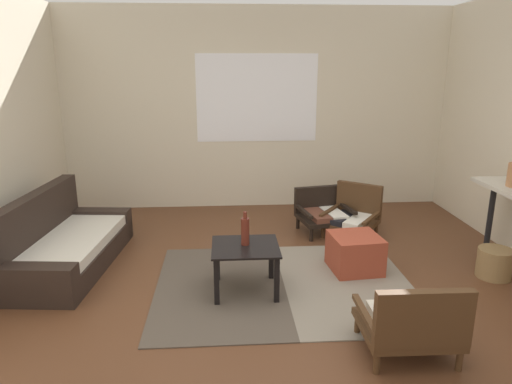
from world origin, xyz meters
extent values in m
plane|color=#56331E|center=(0.00, 0.00, 0.00)|extent=(7.80, 7.80, 0.00)
cube|color=beige|center=(0.00, 3.06, 1.35)|extent=(5.60, 0.12, 2.70)
cube|color=white|center=(0.00, 3.00, 1.51)|extent=(1.63, 0.01, 1.16)
cube|color=#4C4238|center=(-0.51, 0.48, 0.01)|extent=(1.16, 1.81, 0.01)
cube|color=gray|center=(0.65, 0.48, 0.01)|extent=(1.16, 1.81, 0.01)
cube|color=black|center=(-2.00, 1.05, 0.11)|extent=(0.91, 1.77, 0.22)
cube|color=beige|center=(-1.97, 1.05, 0.27)|extent=(0.80, 1.58, 0.10)
cube|color=black|center=(-2.31, 1.08, 0.43)|extent=(0.30, 1.71, 0.63)
cube|color=black|center=(-1.92, 1.81, 0.18)|extent=(0.76, 0.25, 0.35)
cube|color=black|center=(-2.07, 0.29, 0.18)|extent=(0.76, 0.25, 0.35)
cube|color=black|center=(-0.29, 0.41, 0.42)|extent=(0.58, 0.54, 0.02)
cube|color=black|center=(-0.54, 0.64, 0.21)|extent=(0.04, 0.04, 0.41)
cube|color=black|center=(-0.03, 0.64, 0.21)|extent=(0.04, 0.04, 0.41)
cube|color=black|center=(-0.54, 0.18, 0.21)|extent=(0.04, 0.04, 0.41)
cube|color=black|center=(-0.03, 0.18, 0.21)|extent=(0.04, 0.04, 0.41)
cylinder|color=black|center=(1.02, 1.66, 0.08)|extent=(0.04, 0.04, 0.16)
cylinder|color=black|center=(0.52, 1.56, 0.08)|extent=(0.04, 0.04, 0.16)
cylinder|color=black|center=(0.93, 2.09, 0.08)|extent=(0.04, 0.04, 0.16)
cylinder|color=black|center=(0.43, 1.99, 0.08)|extent=(0.04, 0.04, 0.16)
cube|color=black|center=(0.73, 1.83, 0.18)|extent=(0.68, 0.63, 0.05)
cube|color=silver|center=(0.83, 1.83, 0.24)|extent=(0.28, 0.49, 0.06)
cube|color=brown|center=(0.63, 1.79, 0.24)|extent=(0.28, 0.49, 0.06)
cube|color=black|center=(0.68, 2.05, 0.36)|extent=(0.59, 0.18, 0.31)
cube|color=black|center=(1.00, 1.88, 0.30)|extent=(0.14, 0.52, 0.04)
cube|color=black|center=(0.46, 1.77, 0.30)|extent=(0.14, 0.52, 0.04)
cylinder|color=#472D19|center=(0.52, -0.32, 0.07)|extent=(0.04, 0.04, 0.15)
cylinder|color=#472D19|center=(1.08, -0.33, 0.07)|extent=(0.04, 0.04, 0.15)
cylinder|color=#472D19|center=(0.51, -0.79, 0.07)|extent=(0.04, 0.04, 0.15)
cylinder|color=#472D19|center=(1.07, -0.80, 0.07)|extent=(0.04, 0.04, 0.15)
cube|color=#472D19|center=(0.79, -0.56, 0.17)|extent=(0.64, 0.56, 0.05)
cube|color=beige|center=(0.68, -0.54, 0.23)|extent=(0.22, 0.50, 0.06)
cube|color=black|center=(0.91, -0.54, 0.23)|extent=(0.22, 0.50, 0.06)
cube|color=#472D19|center=(0.79, -0.81, 0.39)|extent=(0.64, 0.08, 0.39)
cube|color=#472D19|center=(0.50, -0.56, 0.29)|extent=(0.05, 0.55, 0.04)
cube|color=#472D19|center=(1.09, -0.57, 0.29)|extent=(0.05, 0.55, 0.04)
cylinder|color=#472D19|center=(1.05, 1.37, 0.07)|extent=(0.04, 0.04, 0.13)
cylinder|color=#472D19|center=(0.68, 1.65, 0.07)|extent=(0.04, 0.04, 0.13)
cylinder|color=#472D19|center=(1.34, 1.74, 0.07)|extent=(0.04, 0.04, 0.13)
cylinder|color=#472D19|center=(0.96, 2.02, 0.07)|extent=(0.04, 0.04, 0.13)
cube|color=#472D19|center=(1.01, 1.69, 0.16)|extent=(0.77, 0.77, 0.05)
cube|color=silver|center=(1.07, 1.62, 0.21)|extent=(0.44, 0.50, 0.06)
cube|color=black|center=(0.92, 1.74, 0.21)|extent=(0.44, 0.50, 0.06)
cube|color=#472D19|center=(1.15, 1.89, 0.38)|extent=(0.48, 0.39, 0.40)
cube|color=#472D19|center=(1.21, 1.54, 0.27)|extent=(0.37, 0.47, 0.04)
cube|color=#472D19|center=(0.80, 1.85, 0.27)|extent=(0.37, 0.47, 0.04)
cube|color=#993D28|center=(0.80, 0.76, 0.18)|extent=(0.50, 0.50, 0.36)
cylinder|color=black|center=(2.37, 1.16, 0.39)|extent=(0.06, 0.06, 0.77)
cylinder|color=#5B2319|center=(-0.28, 0.44, 0.55)|extent=(0.07, 0.07, 0.24)
cylinder|color=#5B2319|center=(-0.28, 0.44, 0.70)|extent=(0.03, 0.03, 0.06)
cylinder|color=olive|center=(2.08, 0.53, 0.14)|extent=(0.32, 0.32, 0.28)
camera|label=1|loc=(-0.45, -3.34, 1.96)|focal=32.50mm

